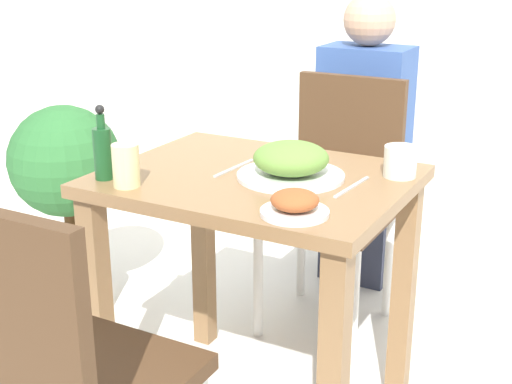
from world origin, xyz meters
TOP-DOWN VIEW (x-y plane):
  - dining_table at (0.00, 0.00)m, footprint 0.80×0.64m
  - chair_near at (-0.08, -0.71)m, footprint 0.42×0.42m
  - chair_far at (-0.03, 0.65)m, footprint 0.42×0.42m
  - food_plate at (0.10, 0.02)m, footprint 0.29×0.29m
  - side_plate at (0.22, -0.23)m, footprint 0.16×0.16m
  - drink_cup at (0.35, 0.17)m, footprint 0.09×0.09m
  - juice_glass at (-0.24, -0.25)m, footprint 0.07×0.07m
  - sauce_bottle at (-0.34, -0.22)m, footprint 0.05×0.05m
  - fork_utensil at (-0.08, 0.02)m, footprint 0.02×0.19m
  - spoon_utensil at (0.27, 0.02)m, footprint 0.02×0.19m
  - potted_plant_left at (-0.88, 0.20)m, footprint 0.40×0.40m
  - person_figure at (-0.07, 1.03)m, footprint 0.34×0.22m

SIDE VIEW (x-z plane):
  - chair_near at x=-0.08m, z-range 0.06..0.96m
  - chair_far at x=-0.03m, z-range 0.06..0.96m
  - potted_plant_left at x=-0.88m, z-range 0.11..0.92m
  - person_figure at x=-0.07m, z-range 0.00..1.17m
  - dining_table at x=0.00m, z-range 0.22..0.97m
  - fork_utensil at x=-0.08m, z-range 0.75..0.75m
  - spoon_utensil at x=0.27m, z-range 0.75..0.75m
  - side_plate at x=0.22m, z-range 0.74..0.80m
  - drink_cup at x=0.35m, z-range 0.75..0.83m
  - food_plate at x=0.10m, z-range 0.74..0.84m
  - juice_glass at x=-0.24m, z-range 0.75..0.86m
  - sauce_bottle at x=-0.34m, z-range 0.73..0.92m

